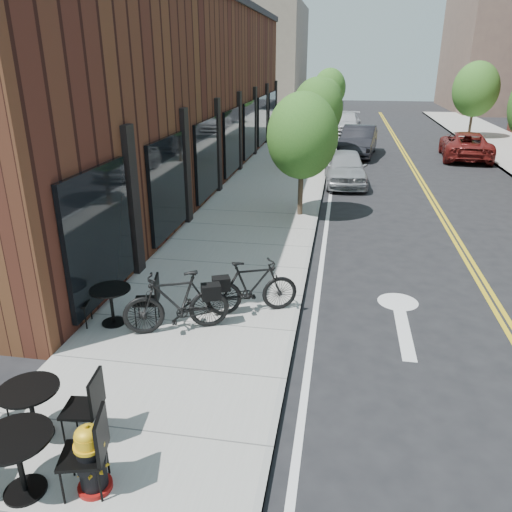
# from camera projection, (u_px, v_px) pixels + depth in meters

# --- Properties ---
(ground) EXTENTS (120.00, 120.00, 0.00)m
(ground) POSITION_uv_depth(u_px,v_px,m) (287.00, 385.00, 7.87)
(ground) COLOR black
(ground) RESTS_ON ground
(sidewalk_near) EXTENTS (4.00, 70.00, 0.12)m
(sidewalk_near) POSITION_uv_depth(u_px,v_px,m) (262.00, 205.00, 17.33)
(sidewalk_near) COLOR #9E9B93
(sidewalk_near) RESTS_ON ground
(building_near) EXTENTS (5.00, 28.00, 7.00)m
(building_near) POSITION_uv_depth(u_px,v_px,m) (170.00, 93.00, 20.45)
(building_near) COLOR #3F1C14
(building_near) RESTS_ON ground
(bg_building_left) EXTENTS (8.00, 14.00, 10.00)m
(bg_building_left) POSITION_uv_depth(u_px,v_px,m) (263.00, 57.00, 51.30)
(bg_building_left) COLOR #726656
(bg_building_left) RESTS_ON ground
(bg_building_right) EXTENTS (10.00, 16.00, 12.00)m
(bg_building_right) POSITION_uv_depth(u_px,v_px,m) (507.00, 46.00, 48.97)
(bg_building_right) COLOR brown
(bg_building_right) RESTS_ON ground
(tree_near_a) EXTENTS (2.20, 2.20, 3.81)m
(tree_near_a) POSITION_uv_depth(u_px,v_px,m) (302.00, 136.00, 15.26)
(tree_near_a) COLOR #382B1E
(tree_near_a) RESTS_ON sidewalk_near
(tree_near_b) EXTENTS (2.30, 2.30, 3.98)m
(tree_near_b) POSITION_uv_depth(u_px,v_px,m) (317.00, 109.00, 22.55)
(tree_near_b) COLOR #382B1E
(tree_near_b) RESTS_ON sidewalk_near
(tree_near_c) EXTENTS (2.10, 2.10, 3.67)m
(tree_near_c) POSITION_uv_depth(u_px,v_px,m) (325.00, 100.00, 29.95)
(tree_near_c) COLOR #382B1E
(tree_near_c) RESTS_ON sidewalk_near
(tree_near_d) EXTENTS (2.40, 2.40, 4.11)m
(tree_near_d) POSITION_uv_depth(u_px,v_px,m) (329.00, 88.00, 37.19)
(tree_near_d) COLOR #382B1E
(tree_near_d) RESTS_ON sidewalk_near
(tree_far_c) EXTENTS (2.80, 2.80, 4.62)m
(tree_far_c) POSITION_uv_depth(u_px,v_px,m) (476.00, 89.00, 31.06)
(tree_far_c) COLOR #382B1E
(tree_far_c) RESTS_ON sidewalk_far
(fire_hydrant) EXTENTS (0.50, 0.50, 0.92)m
(fire_hydrant) POSITION_uv_depth(u_px,v_px,m) (91.00, 459.00, 5.67)
(fire_hydrant) COLOR maroon
(fire_hydrant) RESTS_ON sidewalk_near
(bicycle_left) EXTENTS (1.99, 1.25, 1.16)m
(bicycle_left) POSITION_uv_depth(u_px,v_px,m) (176.00, 302.00, 9.03)
(bicycle_left) COLOR black
(bicycle_left) RESTS_ON sidewalk_near
(bicycle_right) EXTENTS (1.88, 1.18, 1.10)m
(bicycle_right) POSITION_uv_depth(u_px,v_px,m) (252.00, 287.00, 9.70)
(bicycle_right) COLOR black
(bicycle_right) RESTS_ON sidewalk_near
(bistro_set_a) EXTENTS (1.97, 1.01, 1.04)m
(bistro_set_a) POSITION_uv_depth(u_px,v_px,m) (18.00, 456.00, 5.60)
(bistro_set_a) COLOR black
(bistro_set_a) RESTS_ON sidewalk_near
(bistro_set_b) EXTENTS (1.84, 0.87, 0.97)m
(bistro_set_b) POSITION_uv_depth(u_px,v_px,m) (31.00, 405.00, 6.48)
(bistro_set_b) COLOR black
(bistro_set_b) RESTS_ON sidewalk_near
(bistro_set_c) EXTENTS (1.79, 0.90, 0.94)m
(bistro_set_c) POSITION_uv_depth(u_px,v_px,m) (111.00, 301.00, 9.31)
(bistro_set_c) COLOR black
(bistro_set_c) RESTS_ON sidewalk_near
(parked_car_a) EXTENTS (1.88, 4.13, 1.37)m
(parked_car_a) POSITION_uv_depth(u_px,v_px,m) (345.00, 168.00, 20.31)
(parked_car_a) COLOR #93979B
(parked_car_a) RESTS_ON ground
(parked_car_b) EXTENTS (2.20, 4.87, 1.55)m
(parked_car_b) POSITION_uv_depth(u_px,v_px,m) (358.00, 141.00, 26.34)
(parked_car_b) COLOR black
(parked_car_b) RESTS_ON ground
(parked_car_c) EXTENTS (2.17, 4.62, 1.30)m
(parked_car_c) POSITION_uv_depth(u_px,v_px,m) (346.00, 123.00, 34.92)
(parked_car_c) COLOR silver
(parked_car_c) RESTS_ON ground
(parked_car_far) EXTENTS (2.76, 5.17, 1.38)m
(parked_car_far) POSITION_uv_depth(u_px,v_px,m) (465.00, 145.00, 25.57)
(parked_car_far) COLOR maroon
(parked_car_far) RESTS_ON ground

